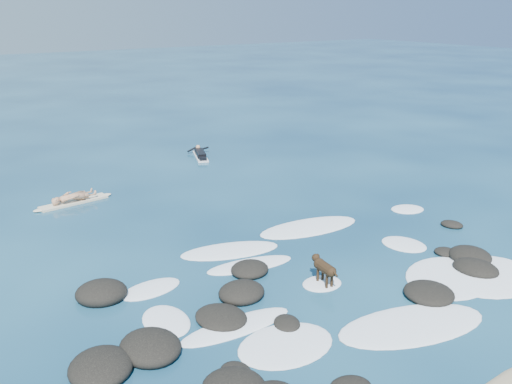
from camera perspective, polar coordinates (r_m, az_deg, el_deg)
ground at (r=16.31m, az=5.74°, el=-7.12°), size 160.00×160.00×0.00m
reef_rocks at (r=13.64m, az=1.42°, el=-11.93°), size 13.57×7.33×0.56m
breaking_foam at (r=15.64m, az=9.64°, el=-8.43°), size 11.71×8.13×0.12m
standing_surfer_rig at (r=21.80m, az=-17.92°, el=0.58°), size 3.02×0.87×1.72m
paddling_surfer_rig at (r=27.45m, az=-5.60°, el=3.78°), size 1.40×2.38×0.42m
dog at (r=14.97m, az=6.79°, el=-7.48°), size 0.37×1.19×0.75m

